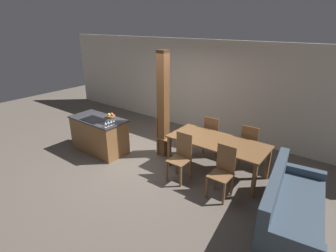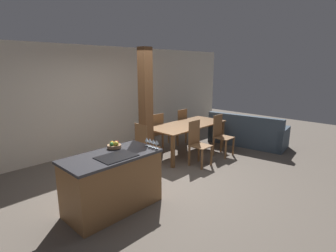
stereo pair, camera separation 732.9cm
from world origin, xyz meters
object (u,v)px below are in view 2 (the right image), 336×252
dining_table (188,127)px  timber_post (146,111)px  dining_chair_far_right (179,126)px  wine_glass_near (157,143)px  dining_chair_far_left (155,132)px  wine_glass_far (150,141)px  wine_glass_end (147,140)px  couch (247,134)px  fruit_bowl (114,145)px  dining_chair_head_end (145,145)px  dining_chair_near_right (221,135)px  wine_glass_middle (153,142)px  dining_chair_near_left (198,142)px  kitchen_island (113,182)px

dining_table → timber_post: 1.57m
dining_chair_far_right → timber_post: 2.20m
wine_glass_near → dining_chair_far_left: wine_glass_near is taller
wine_glass_far → dining_chair_far_right: 3.23m
wine_glass_end → couch: 4.02m
wine_glass_far → dining_chair_far_left: wine_glass_far is taller
couch → wine_glass_near: bearing=88.4°
fruit_bowl → timber_post: 1.40m
wine_glass_far → dining_chair_head_end: wine_glass_far is taller
couch → timber_post: 3.40m
dining_chair_near_right → dining_chair_head_end: size_ratio=1.00×
wine_glass_end → dining_chair_head_end: size_ratio=0.14×
dining_table → dining_chair_far_right: size_ratio=2.09×
timber_post → wine_glass_middle: bearing=-126.5°
dining_chair_near_left → timber_post: 1.39m
dining_table → dining_chair_far_left: bearing=124.5°
kitchen_island → wine_glass_far: bearing=-12.0°
fruit_bowl → dining_chair_near_right: size_ratio=0.23×
dining_table → couch: size_ratio=0.98×
wine_glass_far → timber_post: bearing=51.3°
wine_glass_near → wine_glass_middle: bearing=90.0°
couch → dining_chair_near_right: bearing=79.5°
dining_chair_near_right → wine_glass_far: bearing=-173.1°
kitchen_island → wine_glass_far: wine_glass_far is taller
fruit_bowl → dining_table: 2.76m
dining_chair_far_left → timber_post: bearing=37.7°
wine_glass_far → timber_post: 1.27m
wine_glass_end → timber_post: 1.21m
dining_chair_far_right → timber_post: size_ratio=0.39×
dining_chair_far_left → couch: bearing=146.8°
dining_chair_far_left → dining_chair_far_right: size_ratio=1.00×
wine_glass_end → dining_chair_head_end: (0.78, 0.94, -0.48)m
dining_chair_far_left → dining_chair_head_end: (-0.96, -0.69, 0.00)m
kitchen_island → dining_chair_far_right: bearing=25.1°
wine_glass_end → dining_chair_far_right: wine_glass_end is taller
dining_chair_far_right → dining_chair_head_end: 2.04m
dining_chair_far_right → couch: (1.26, -1.45, -0.23)m
dining_chair_far_left → dining_chair_head_end: same height
wine_glass_near → dining_chair_near_right: bearing=10.3°
dining_chair_near_right → timber_post: timber_post is taller
dining_chair_head_end → couch: (3.18, -0.75, -0.23)m
wine_glass_middle → dining_chair_near_right: size_ratio=0.14×
dining_chair_far_left → fruit_bowl: bearing=31.5°
dining_chair_head_end → timber_post: size_ratio=0.39×
wine_glass_middle → wine_glass_end: same height
dining_table → dining_chair_head_end: bearing=-180.0°
kitchen_island → dining_chair_near_right: dining_chair_near_right is taller
wine_glass_far → dining_chair_near_left: (1.74, 0.33, -0.48)m
wine_glass_middle → dining_chair_near_left: bearing=13.2°
fruit_bowl → wine_glass_far: size_ratio=1.63×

